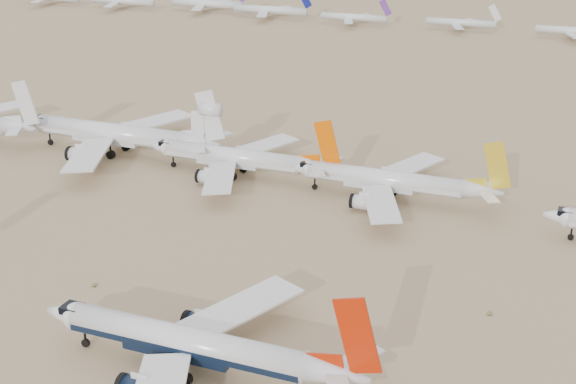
% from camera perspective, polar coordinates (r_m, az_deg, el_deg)
% --- Properties ---
extents(ground, '(7000.00, 7000.00, 0.00)m').
position_cam_1_polar(ground, '(126.45, -5.79, -12.01)').
color(ground, '#856E4D').
rests_on(ground, ground).
extents(main_airliner, '(51.73, 50.52, 18.25)m').
position_cam_1_polar(main_airliner, '(121.31, -6.33, -10.80)').
color(main_airliner, silver).
rests_on(main_airliner, ground).
extents(row2_gold_tail, '(48.41, 47.34, 17.24)m').
position_cam_1_polar(row2_gold_tail, '(184.15, 7.51, 0.77)').
color(row2_gold_tail, silver).
rests_on(row2_gold_tail, ground).
extents(row2_orange_tail, '(48.24, 47.19, 17.21)m').
position_cam_1_polar(row2_orange_tail, '(197.78, -3.42, 2.41)').
color(row2_orange_tail, silver).
rests_on(row2_orange_tail, ground).
extents(row2_white_trijet, '(57.97, 56.65, 20.54)m').
position_cam_1_polar(row2_white_trijet, '(217.10, -11.73, 4.06)').
color(row2_white_trijet, silver).
rests_on(row2_white_trijet, ground).
extents(distant_storage_row, '(457.04, 51.18, 14.28)m').
position_cam_1_polar(distant_storage_row, '(409.98, 5.37, 12.35)').
color(distant_storage_row, silver).
rests_on(distant_storage_row, ground).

